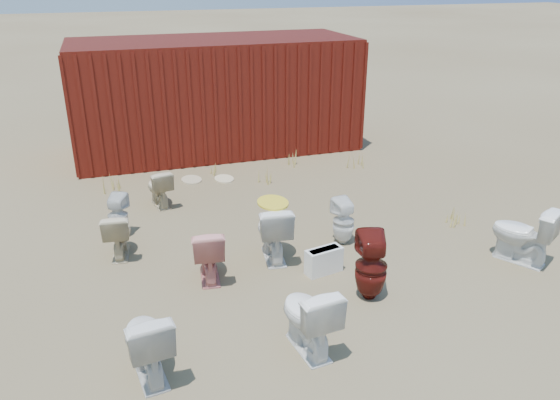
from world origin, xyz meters
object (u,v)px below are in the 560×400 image
object	(u,v)px
shipping_container	(216,95)
toilet_back_a	(118,216)
toilet_front_e	(522,234)
loose_tank	(324,261)
toilet_front_maroon	(371,266)
toilet_back_yellowlid	(273,231)
toilet_front_a	(146,342)
toilet_front_c	(308,317)
toilet_back_e	(343,221)
toilet_front_pink	(208,252)
toilet_back_beige_right	(159,188)
toilet_back_beige_left	(118,234)

from	to	relation	value
shipping_container	toilet_back_a	bearing A→B (deg)	-120.81
toilet_front_e	loose_tank	bearing A→B (deg)	-42.35
toilet_front_maroon	toilet_front_e	xyz separation A→B (m)	(2.39, 0.19, -0.02)
toilet_back_yellowlid	toilet_front_maroon	bearing A→B (deg)	129.50
toilet_front_a	toilet_front_maroon	distance (m)	2.79
toilet_front_c	toilet_front_maroon	bearing A→B (deg)	-153.80
toilet_back_a	toilet_back_e	xyz separation A→B (m)	(3.14, -1.25, 0.01)
shipping_container	toilet_back_yellowlid	size ratio (longest dim) A/B	7.23
toilet_front_a	toilet_front_pink	size ratio (longest dim) A/B	1.07
toilet_back_beige_right	toilet_back_e	distance (m)	3.29
toilet_front_c	toilet_back_beige_right	world-z (taller)	toilet_front_c
toilet_front_c	toilet_back_beige_left	bearing A→B (deg)	-63.76
toilet_front_maroon	toilet_front_c	bearing A→B (deg)	48.57
toilet_front_e	shipping_container	bearing A→B (deg)	-96.84
toilet_front_pink	toilet_front_e	bearing A→B (deg)	174.83
toilet_front_c	toilet_back_e	bearing A→B (deg)	-129.23
toilet_front_a	toilet_back_beige_right	xyz separation A→B (m)	(0.59, 4.28, -0.07)
toilet_front_c	toilet_back_e	world-z (taller)	toilet_front_c
toilet_back_beige_right	toilet_back_yellowlid	distance (m)	2.69
toilet_back_yellowlid	toilet_front_e	bearing A→B (deg)	167.86
toilet_back_beige_left	toilet_back_beige_right	bearing A→B (deg)	-107.46
shipping_container	toilet_back_beige_left	size ratio (longest dim) A/B	8.92
toilet_front_c	toilet_back_yellowlid	xyz separation A→B (m)	(0.25, 2.03, 0.01)
toilet_front_c	loose_tank	xyz separation A→B (m)	(0.77, 1.43, -0.23)
toilet_front_a	loose_tank	distance (m)	2.77
toilet_front_maroon	toilet_front_e	size ratio (longest dim) A/B	1.05
toilet_back_beige_right	loose_tank	world-z (taller)	toilet_back_beige_right
toilet_back_a	toilet_back_beige_right	world-z (taller)	toilet_back_a
loose_tank	toilet_front_e	bearing A→B (deg)	-23.04
toilet_front_maroon	toilet_back_yellowlid	distance (m)	1.57
toilet_front_pink	toilet_back_beige_left	world-z (taller)	toilet_front_pink
toilet_front_pink	loose_tank	bearing A→B (deg)	173.70
loose_tank	toilet_front_maroon	bearing A→B (deg)	-78.50
toilet_back_beige_left	loose_tank	xyz separation A→B (m)	(2.57, -1.34, -0.16)
toilet_front_c	toilet_back_yellowlid	world-z (taller)	toilet_back_yellowlid
toilet_front_pink	toilet_front_e	size ratio (longest dim) A/B	0.89
shipping_container	toilet_back_e	bearing A→B (deg)	-81.41
toilet_front_maroon	toilet_front_pink	bearing A→B (deg)	-15.35
toilet_back_beige_left	toilet_back_yellowlid	distance (m)	2.18
toilet_back_beige_left	toilet_back_yellowlid	bearing A→B (deg)	167.53
toilet_front_maroon	toilet_back_beige_left	xyz separation A→B (m)	(-2.88, 2.07, -0.10)
toilet_back_a	loose_tank	world-z (taller)	toilet_back_a
toilet_front_maroon	toilet_back_yellowlid	xyz separation A→B (m)	(-0.83, 1.33, -0.02)
toilet_back_beige_left	loose_tank	bearing A→B (deg)	159.81
toilet_back_a	toilet_back_yellowlid	xyz separation A→B (m)	(2.02, -1.36, 0.08)
toilet_front_pink	toilet_back_beige_right	world-z (taller)	toilet_front_pink
shipping_container	toilet_front_pink	distance (m)	5.77
toilet_back_a	toilet_back_beige_left	size ratio (longest dim) A/B	0.99
shipping_container	toilet_back_yellowlid	xyz separation A→B (m)	(-0.33, -5.31, -0.79)
toilet_front_pink	toilet_back_yellowlid	size ratio (longest dim) A/B	0.89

